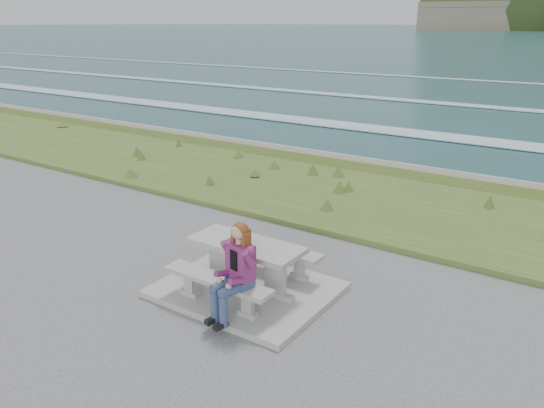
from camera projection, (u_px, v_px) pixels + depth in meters
The scene contains 8 objects.
concrete_slab at pixel (247, 289), 8.32m from camera, with size 2.60×2.10×0.10m, color #9E9E99.
picnic_table at pixel (246, 253), 8.11m from camera, with size 1.80×0.75×0.75m.
bench_landward at pixel (217, 284), 7.64m from camera, with size 1.80×0.35×0.45m.
bench_seaward at pixel (272, 251), 8.73m from camera, with size 1.80×0.35×0.45m.
grass_verge at pixel (376, 206), 12.25m from camera, with size 160.00×4.50×0.22m, color #355B22.
shore_drop at pixel (418, 177), 14.52m from camera, with size 160.00×0.80×2.20m, color #6F6353.
ocean at pixel (525, 134), 28.56m from camera, with size 1600.00×1600.00×0.09m.
seated_woman at pixel (233, 285), 7.28m from camera, with size 0.52×0.75×1.39m.
Camera 1 is at (4.48, -5.93, 4.04)m, focal length 35.00 mm.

